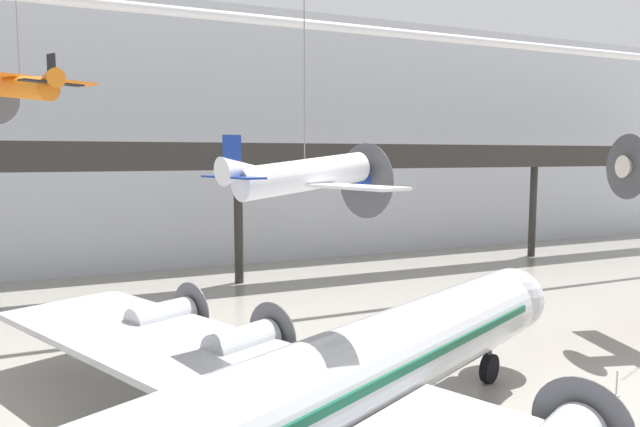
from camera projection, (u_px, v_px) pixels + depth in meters
hangar_back_wall at (211, 137)px, 52.45m from camera, size 140.00×3.00×23.58m
mezzanine_walkway at (241, 166)px, 43.51m from camera, size 110.00×3.20×11.02m
ceiling_truss_beam at (272, 21)px, 35.64m from camera, size 120.00×0.60×0.60m
airliner_silver_main at (309, 397)px, 16.19m from camera, size 29.43×34.76×9.04m
suspended_plane_white_twin at (305, 176)px, 19.29m from camera, size 6.65×7.88×10.27m
suspended_plane_orange_highwing at (20, 86)px, 23.20m from camera, size 6.28×5.66×6.76m
stanchion_barrier at (617, 388)px, 24.06m from camera, size 0.36×0.36×1.08m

